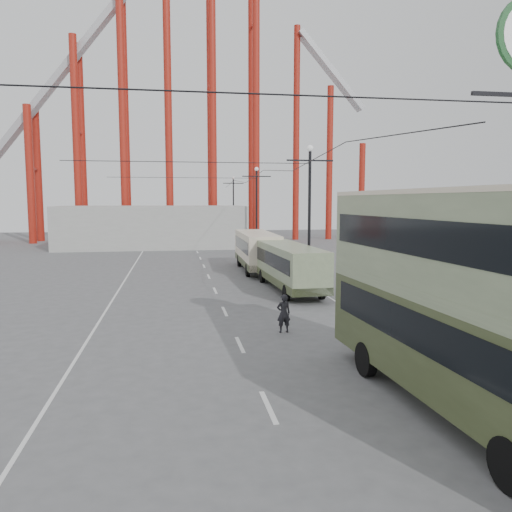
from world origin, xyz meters
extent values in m
plane|color=#535356|center=(0.00, 0.00, 0.00)|extent=(160.00, 160.00, 0.00)
cube|color=silver|center=(-1.00, 19.00, 0.01)|extent=(0.15, 82.00, 0.01)
cube|color=silver|center=(5.40, 20.00, 0.01)|extent=(0.12, 120.00, 0.01)
cube|color=silver|center=(-7.00, 20.00, 0.01)|extent=(0.12, 120.00, 0.01)
cylinder|color=black|center=(5.60, -3.00, 0.25)|extent=(0.44, 0.44, 0.50)
cylinder|color=black|center=(5.60, 18.00, 4.50)|extent=(0.20, 0.20, 9.00)
cylinder|color=black|center=(5.60, 18.00, 0.25)|extent=(0.44, 0.44, 0.50)
cube|color=black|center=(5.60, 18.00, 8.30)|extent=(3.20, 0.10, 0.10)
sphere|color=white|center=(5.60, 18.00, 9.10)|extent=(0.44, 0.44, 0.44)
cylinder|color=black|center=(5.60, 40.00, 4.50)|extent=(0.20, 0.20, 9.00)
cylinder|color=black|center=(5.60, 40.00, 0.25)|extent=(0.44, 0.44, 0.50)
cube|color=black|center=(5.60, 40.00, 8.30)|extent=(3.20, 0.10, 0.10)
sphere|color=white|center=(5.60, 40.00, 9.10)|extent=(0.44, 0.44, 0.44)
cylinder|color=black|center=(5.60, 62.00, 4.50)|extent=(0.20, 0.20, 9.00)
cylinder|color=black|center=(5.60, 62.00, 0.25)|extent=(0.44, 0.44, 0.50)
cube|color=black|center=(5.60, 62.00, 8.30)|extent=(3.20, 0.10, 0.10)
sphere|color=white|center=(5.60, 62.00, 9.10)|extent=(0.44, 0.44, 0.44)
cylinder|color=maroon|center=(-22.00, 55.00, 9.00)|extent=(1.00, 1.00, 18.00)
cylinder|color=maroon|center=(-22.00, 59.00, 9.00)|extent=(1.00, 1.00, 18.00)
cylinder|color=maroon|center=(-16.00, 55.00, 13.50)|extent=(1.00, 1.00, 27.00)
cylinder|color=maroon|center=(-16.00, 59.00, 13.50)|extent=(1.00, 1.00, 27.00)
cylinder|color=maroon|center=(-10.00, 55.00, 18.00)|extent=(1.00, 1.00, 36.00)
cylinder|color=maroon|center=(-10.00, 59.00, 18.00)|extent=(1.00, 1.00, 36.00)
cylinder|color=maroon|center=(-4.00, 55.00, 22.50)|extent=(1.00, 1.00, 45.00)
cylinder|color=maroon|center=(-4.00, 59.00, 22.50)|extent=(1.00, 1.00, 45.00)
cylinder|color=maroon|center=(2.00, 55.00, 26.00)|extent=(1.00, 1.00, 52.00)
cylinder|color=maroon|center=(2.00, 59.00, 26.00)|extent=(1.00, 1.00, 52.00)
cylinder|color=maroon|center=(8.00, 55.00, 27.50)|extent=(1.00, 1.00, 55.00)
cylinder|color=maroon|center=(8.00, 59.00, 27.50)|extent=(1.00, 1.00, 55.00)
cylinder|color=maroon|center=(14.00, 56.00, 15.00)|extent=(0.90, 0.90, 30.00)
cylinder|color=maroon|center=(19.00, 56.00, 11.00)|extent=(0.90, 0.90, 22.00)
cylinder|color=maroon|center=(24.00, 56.00, 7.00)|extent=(0.90, 0.90, 14.00)
cube|color=#A6A7AB|center=(19.00, 56.00, 24.00)|extent=(9.89, 2.00, 10.87)
cube|color=#9C9C97|center=(-6.00, 47.00, 2.50)|extent=(22.00, 10.00, 5.00)
cube|color=#353E21|center=(3.95, -3.12, 1.82)|extent=(3.29, 11.14, 2.42)
cube|color=black|center=(3.95, -3.12, 2.31)|extent=(3.22, 8.94, 0.99)
cube|color=#6F7F5C|center=(3.95, -3.12, 3.20)|extent=(3.31, 11.14, 0.33)
cube|color=#6F7F5C|center=(3.95, -3.12, 4.57)|extent=(3.29, 11.14, 2.42)
cube|color=black|center=(3.95, -3.12, 4.68)|extent=(3.30, 10.48, 0.94)
cube|color=beige|center=(3.95, -3.12, 5.85)|extent=(3.31, 11.14, 0.13)
cylinder|color=black|center=(2.55, -0.10, 0.55)|extent=(0.36, 1.12, 1.10)
cylinder|color=black|center=(5.04, 0.02, 0.55)|extent=(0.36, 1.12, 1.10)
cylinder|color=black|center=(2.87, -6.70, 0.55)|extent=(0.36, 1.12, 1.10)
cube|color=#6F7F5C|center=(3.61, 15.58, 1.60)|extent=(2.69, 10.16, 2.20)
cube|color=black|center=(3.61, 15.58, 1.97)|extent=(2.69, 9.06, 0.87)
cube|color=#353E21|center=(3.61, 15.58, 0.73)|extent=(2.72, 10.16, 0.46)
cube|color=#6F7F5C|center=(3.61, 15.58, 2.78)|extent=(2.71, 10.16, 0.15)
cylinder|color=black|center=(2.47, 18.38, 0.46)|extent=(0.29, 0.93, 0.92)
cylinder|color=black|center=(4.53, 18.46, 0.46)|extent=(0.29, 0.93, 0.92)
cylinder|color=black|center=(2.71, 12.34, 0.46)|extent=(0.29, 0.93, 0.92)
cylinder|color=black|center=(4.78, 12.42, 0.46)|extent=(0.29, 0.93, 0.92)
cube|color=beige|center=(3.06, 24.58, 1.73)|extent=(2.67, 9.92, 2.37)
cube|color=black|center=(3.06, 24.58, 2.12)|extent=(2.69, 8.74, 0.94)
cube|color=#353E21|center=(3.06, 24.58, 0.79)|extent=(2.70, 9.92, 0.49)
cube|color=beige|center=(3.06, 24.58, 2.99)|extent=(2.69, 9.92, 0.16)
cylinder|color=black|center=(2.00, 27.17, 0.49)|extent=(0.30, 0.99, 0.99)
cylinder|color=black|center=(4.23, 27.12, 0.49)|extent=(0.30, 0.99, 0.99)
cylinder|color=black|center=(1.88, 21.64, 0.49)|extent=(0.30, 0.99, 0.99)
cylinder|color=black|center=(4.11, 21.59, 0.49)|extent=(0.30, 0.99, 0.99)
imported|color=black|center=(1.09, 5.55, 0.83)|extent=(0.64, 0.45, 1.66)
camera|label=1|loc=(-3.45, -14.86, 5.60)|focal=35.00mm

